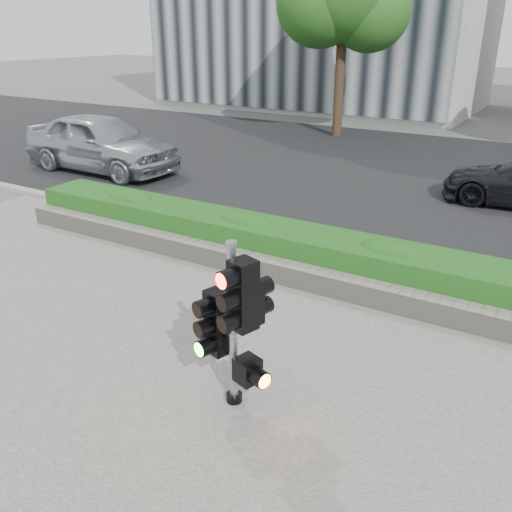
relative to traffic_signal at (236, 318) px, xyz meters
The scene contains 8 objects.
ground 1.83m from the traffic_signal, 130.57° to the left, with size 120.00×120.00×0.00m, color #51514C.
sidewalk 2.00m from the traffic_signal, 124.36° to the right, with size 16.00×11.00×0.03m, color #9E9389.
road 11.20m from the traffic_signal, 94.89° to the left, with size 60.00×13.00×0.02m, color black.
curb 4.49m from the traffic_signal, 102.58° to the left, with size 60.00×0.25×0.12m, color gray.
stone_wall 3.28m from the traffic_signal, 107.52° to the left, with size 12.00×0.32×0.34m, color gray.
hedge 3.85m from the traffic_signal, 104.56° to the left, with size 12.00×1.00×0.68m, color #348729.
traffic_signal is the anchor object (origin of this frame).
car_silver 11.49m from the traffic_signal, 142.71° to the left, with size 1.95×4.86×1.65m, color #A9ADB1.
Camera 1 is at (3.69, -5.29, 3.92)m, focal length 38.00 mm.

